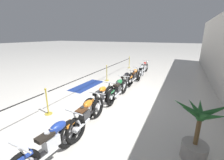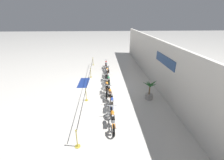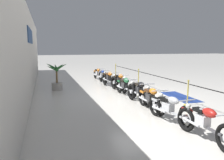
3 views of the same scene
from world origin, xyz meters
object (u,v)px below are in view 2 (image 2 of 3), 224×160
object	(u,v)px
motorcycle_orange_2	(107,72)
stanchion_far_left	(90,74)
motorcycle_silver_1	(108,68)
stanchion_mid_left	(91,74)
motorcycle_green_4	(109,82)
potted_palm_left_of_row	(149,91)
motorcycle_blue_7	(112,105)
motorcycle_orange_5	(107,88)
floor_banner	(84,83)
motorcycle_red_0	(106,65)
motorcycle_orange_6	(110,95)
motorcycle_black_3	(107,76)
motorcycle_orange_8	(113,119)
stanchion_far_right	(77,141)
stanchion_mid_right	(86,96)

from	to	relation	value
motorcycle_orange_2	stanchion_far_left	world-z (taller)	stanchion_far_left
motorcycle_silver_1	stanchion_mid_left	bearing A→B (deg)	-49.18
motorcycle_green_4	potted_palm_left_of_row	xyz separation A→B (m)	(2.52, 3.08, 0.24)
motorcycle_silver_1	motorcycle_blue_7	distance (m)	8.00
motorcycle_orange_5	potted_palm_left_of_row	distance (m)	3.49
motorcycle_green_4	floor_banner	xyz separation A→B (m)	(-0.97, -2.44, -0.46)
motorcycle_red_0	stanchion_far_left	world-z (taller)	stanchion_far_left
motorcycle_orange_6	stanchion_mid_left	distance (m)	5.38
motorcycle_black_3	motorcycle_orange_5	size ratio (longest dim) A/B	1.03
motorcycle_red_0	motorcycle_blue_7	bearing A→B (deg)	1.04
motorcycle_red_0	motorcycle_orange_6	bearing A→B (deg)	0.90
motorcycle_orange_8	motorcycle_orange_6	bearing A→B (deg)	-179.90
motorcycle_orange_5	stanchion_far_right	bearing A→B (deg)	-16.09
motorcycle_green_4	motorcycle_orange_5	distance (m)	1.35
motorcycle_orange_2	motorcycle_orange_8	bearing A→B (deg)	0.48
motorcycle_green_4	stanchion_far_right	xyz separation A→B (m)	(7.00, -1.83, -0.11)
motorcycle_red_0	motorcycle_orange_5	xyz separation A→B (m)	(6.73, -0.09, 0.02)
motorcycle_blue_7	stanchion_far_right	xyz separation A→B (m)	(3.00, -1.89, -0.13)
motorcycle_blue_7	stanchion_mid_left	size ratio (longest dim) A/B	2.12
motorcycle_black_3	motorcycle_silver_1	bearing A→B (deg)	175.86
motorcycle_red_0	motorcycle_black_3	bearing A→B (deg)	-0.64
motorcycle_orange_8	stanchion_mid_left	distance (m)	8.11
motorcycle_orange_2	floor_banner	bearing A→B (deg)	-55.75
motorcycle_red_0	floor_banner	xyz separation A→B (m)	(4.42, -2.33, -0.46)
motorcycle_red_0	potted_palm_left_of_row	size ratio (longest dim) A/B	1.42
motorcycle_orange_5	motorcycle_green_4	bearing A→B (deg)	171.56
stanchion_far_left	motorcycle_orange_2	bearing A→B (deg)	122.53
stanchion_far_left	stanchion_far_right	distance (m)	8.47
motorcycle_orange_5	potted_palm_left_of_row	world-z (taller)	potted_palm_left_of_row
motorcycle_red_0	potted_palm_left_of_row	world-z (taller)	potted_palm_left_of_row
motorcycle_silver_1	floor_banner	world-z (taller)	motorcycle_silver_1
motorcycle_silver_1	stanchion_far_left	world-z (taller)	stanchion_far_left
motorcycle_red_0	motorcycle_blue_7	xyz separation A→B (m)	(9.39, 0.17, 0.02)
motorcycle_black_3	stanchion_far_right	world-z (taller)	stanchion_far_right
motorcycle_orange_5	stanchion_mid_right	world-z (taller)	stanchion_mid_right
motorcycle_orange_2	motorcycle_black_3	bearing A→B (deg)	-5.03
stanchion_mid_left	stanchion_far_right	xyz separation A→B (m)	(9.39, 0.00, 0.00)
motorcycle_red_0	potted_palm_left_of_row	bearing A→B (deg)	21.96
motorcycle_green_4	potted_palm_left_of_row	bearing A→B (deg)	50.72
motorcycle_silver_1	stanchion_mid_left	world-z (taller)	stanchion_mid_left
motorcycle_green_4	stanchion_far_left	distance (m)	2.36
motorcycle_black_3	potted_palm_left_of_row	xyz separation A→B (m)	(3.89, 3.24, 0.23)
motorcycle_orange_6	motorcycle_orange_8	bearing A→B (deg)	0.10
motorcycle_silver_1	stanchion_mid_left	xyz separation A→B (m)	(1.61, -1.87, -0.10)
motorcycle_orange_6	potted_palm_left_of_row	bearing A→B (deg)	92.56
motorcycle_orange_2	motorcycle_blue_7	xyz separation A→B (m)	(6.60, 0.11, 0.03)
stanchion_mid_right	motorcycle_orange_6	bearing A→B (deg)	84.57
motorcycle_silver_1	potted_palm_left_of_row	bearing A→B (deg)	25.03
motorcycle_orange_6	stanchion_far_right	distance (m)	4.72
motorcycle_red_0	motorcycle_orange_2	bearing A→B (deg)	1.29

